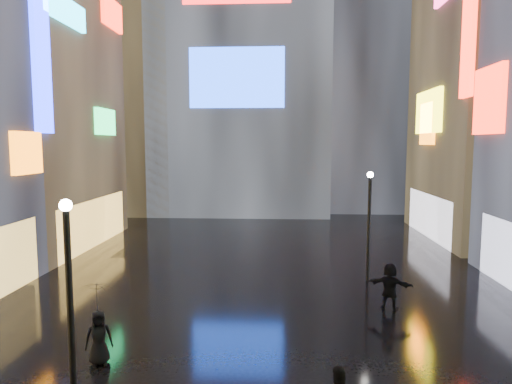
{
  "coord_description": "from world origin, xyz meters",
  "views": [
    {
      "loc": [
        0.78,
        -1.95,
        6.49
      ],
      "look_at": [
        0.0,
        12.0,
        5.0
      ],
      "focal_mm": 32.0,
      "sensor_mm": 36.0,
      "label": 1
    }
  ],
  "objects": [
    {
      "name": "lamp_near",
      "position": [
        -4.26,
        8.33,
        2.94
      ],
      "size": [
        0.3,
        0.3,
        5.2
      ],
      "color": "black",
      "rests_on": "ground"
    },
    {
      "name": "pedestrian_4",
      "position": [
        -4.55,
        10.63,
        0.81
      ],
      "size": [
        0.93,
        0.79,
        1.62
      ],
      "primitive_type": "imported",
      "rotation": [
        0.0,
        0.0,
        0.41
      ],
      "color": "black",
      "rests_on": "ground"
    },
    {
      "name": "building_right_far",
      "position": [
        15.98,
        30.0,
        13.98
      ],
      "size": [
        10.28,
        12.0,
        28.0
      ],
      "color": "black",
      "rests_on": "ground"
    },
    {
      "name": "tower_flank_right",
      "position": [
        9.0,
        46.0,
        17.0
      ],
      "size": [
        12.0,
        12.0,
        34.0
      ],
      "primitive_type": "cube",
      "color": "black",
      "rests_on": "ground"
    },
    {
      "name": "umbrella_2",
      "position": [
        -4.55,
        10.63,
        2.05
      ],
      "size": [
        1.12,
        1.13,
        0.85
      ],
      "primitive_type": "imported",
      "rotation": [
        0.0,
        0.0,
        2.92
      ],
      "color": "black",
      "rests_on": "pedestrian_4"
    },
    {
      "name": "building_left_far",
      "position": [
        -15.98,
        26.0,
        10.98
      ],
      "size": [
        10.28,
        12.0,
        22.0
      ],
      "color": "black",
      "rests_on": "ground"
    },
    {
      "name": "ground",
      "position": [
        0.0,
        20.0,
        0.0
      ],
      "size": [
        140.0,
        140.0,
        0.0
      ],
      "primitive_type": "plane",
      "color": "black",
      "rests_on": "ground"
    },
    {
      "name": "pedestrian_5",
      "position": [
        5.06,
        15.68,
        0.92
      ],
      "size": [
        1.79,
        1.12,
        1.85
      ],
      "primitive_type": "imported",
      "rotation": [
        0.0,
        0.0,
        2.77
      ],
      "color": "black",
      "rests_on": "ground"
    },
    {
      "name": "lamp_far",
      "position": [
        4.9,
        19.38,
        2.94
      ],
      "size": [
        0.3,
        0.3,
        5.2
      ],
      "color": "black",
      "rests_on": "ground"
    },
    {
      "name": "tower_flank_left",
      "position": [
        -14.0,
        42.0,
        13.0
      ],
      "size": [
        10.0,
        10.0,
        26.0
      ],
      "primitive_type": "cube",
      "color": "black",
      "rests_on": "ground"
    }
  ]
}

